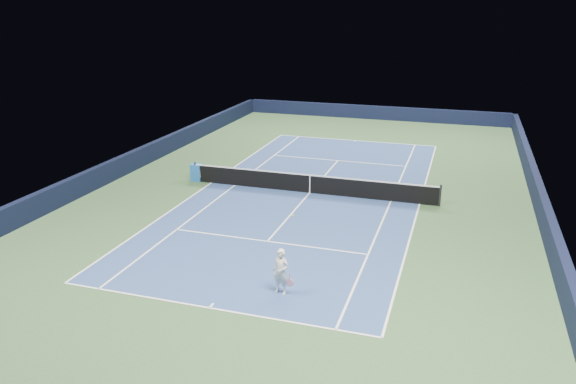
% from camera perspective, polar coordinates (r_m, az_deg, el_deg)
% --- Properties ---
extents(ground, '(40.00, 40.00, 0.00)m').
position_cam_1_polar(ground, '(28.56, 2.22, -0.09)').
color(ground, '#304E2A').
rests_on(ground, ground).
extents(wall_far, '(22.00, 0.35, 1.10)m').
position_cam_1_polar(wall_far, '(47.25, 8.77, 7.98)').
color(wall_far, black).
rests_on(wall_far, ground).
extents(wall_right, '(0.35, 40.00, 1.10)m').
position_cam_1_polar(wall_right, '(27.72, 24.34, -1.21)').
color(wall_right, black).
rests_on(wall_right, ground).
extents(wall_left, '(0.35, 40.00, 1.10)m').
position_cam_1_polar(wall_left, '(32.83, -16.30, 2.68)').
color(wall_left, black).
rests_on(wall_left, ground).
extents(court_surface, '(10.97, 23.77, 0.01)m').
position_cam_1_polar(court_surface, '(28.56, 2.22, -0.09)').
color(court_surface, navy).
rests_on(court_surface, ground).
extents(baseline_far, '(10.97, 0.08, 0.00)m').
position_cam_1_polar(baseline_far, '(39.70, 6.85, 5.22)').
color(baseline_far, white).
rests_on(baseline_far, ground).
extents(baseline_near, '(10.97, 0.08, 0.00)m').
position_cam_1_polar(baseline_near, '(18.37, -7.99, -11.58)').
color(baseline_near, white).
rests_on(baseline_near, ground).
extents(sideline_doubles_right, '(0.08, 23.77, 0.00)m').
position_cam_1_polar(sideline_doubles_right, '(27.70, 13.22, -1.19)').
color(sideline_doubles_right, white).
rests_on(sideline_doubles_right, ground).
extents(sideline_doubles_left, '(0.08, 23.77, 0.00)m').
position_cam_1_polar(sideline_doubles_left, '(30.40, -7.79, 0.94)').
color(sideline_doubles_left, white).
rests_on(sideline_doubles_left, ground).
extents(sideline_singles_right, '(0.08, 23.77, 0.00)m').
position_cam_1_polar(sideline_singles_right, '(27.81, 10.42, -0.91)').
color(sideline_singles_right, white).
rests_on(sideline_singles_right, ground).
extents(sideline_singles_left, '(0.08, 23.77, 0.00)m').
position_cam_1_polar(sideline_singles_left, '(29.85, -5.41, 0.70)').
color(sideline_singles_left, white).
rests_on(sideline_singles_left, ground).
extents(service_line_far, '(8.23, 0.08, 0.00)m').
position_cam_1_polar(service_line_far, '(34.50, 5.08, 3.20)').
color(service_line_far, white).
rests_on(service_line_far, ground).
extents(service_line_near, '(8.23, 0.08, 0.00)m').
position_cam_1_polar(service_line_near, '(22.87, -2.10, -5.02)').
color(service_line_near, white).
rests_on(service_line_near, ground).
extents(center_service_line, '(0.08, 12.80, 0.00)m').
position_cam_1_polar(center_service_line, '(28.56, 2.22, -0.07)').
color(center_service_line, white).
rests_on(center_service_line, ground).
extents(center_mark_far, '(0.08, 0.30, 0.00)m').
position_cam_1_polar(center_mark_far, '(39.56, 6.81, 5.17)').
color(center_mark_far, white).
rests_on(center_mark_far, ground).
extents(center_mark_near, '(0.08, 0.30, 0.00)m').
position_cam_1_polar(center_mark_near, '(18.48, -7.79, -11.36)').
color(center_mark_near, white).
rests_on(center_mark_near, ground).
extents(tennis_net, '(12.90, 0.10, 1.07)m').
position_cam_1_polar(tennis_net, '(28.40, 2.24, 0.87)').
color(tennis_net, black).
rests_on(tennis_net, ground).
extents(sponsor_cube, '(0.60, 0.51, 0.92)m').
position_cam_1_polar(sponsor_cube, '(30.79, -9.23, 1.98)').
color(sponsor_cube, blue).
rests_on(sponsor_cube, ground).
extents(tennis_player, '(0.78, 1.28, 2.45)m').
position_cam_1_polar(tennis_player, '(18.68, -0.72, -8.09)').
color(tennis_player, silver).
rests_on(tennis_player, ground).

